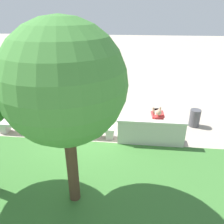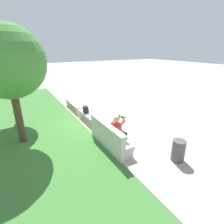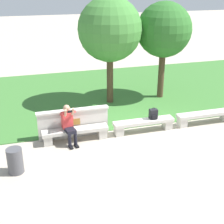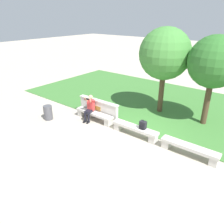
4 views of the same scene
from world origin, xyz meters
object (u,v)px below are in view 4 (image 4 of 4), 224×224
(bench_near, at_px, (135,129))
(backpack, at_px, (143,125))
(tree_left_background, at_px, (214,63))
(person_photographer, at_px, (90,107))
(trash_bin, at_px, (48,113))
(bench_mid, at_px, (189,149))
(bench_main, at_px, (94,115))
(tree_behind_wall, at_px, (165,54))

(bench_near, distance_m, backpack, 0.49)
(backpack, distance_m, tree_left_background, 4.25)
(person_photographer, xyz_separation_m, tree_left_background, (4.72, 3.17, 2.30))
(tree_left_background, relative_size, trash_bin, 5.66)
(bench_mid, bearing_deg, trash_bin, -168.61)
(bench_main, relative_size, tree_behind_wall, 0.49)
(bench_near, height_order, tree_behind_wall, tree_behind_wall)
(person_photographer, relative_size, trash_bin, 1.76)
(bench_mid, bearing_deg, person_photographer, -179.16)
(tree_behind_wall, bearing_deg, bench_near, -83.28)
(bench_main, height_order, backpack, backpack)
(bench_mid, xyz_separation_m, trash_bin, (-6.88, -1.38, 0.07))
(bench_mid, xyz_separation_m, person_photographer, (-5.15, -0.08, 0.43))
(tree_behind_wall, xyz_separation_m, trash_bin, (-4.05, -4.49, -2.78))
(person_photographer, distance_m, tree_left_background, 6.13)
(bench_near, xyz_separation_m, trash_bin, (-4.41, -1.38, 0.07))
(tree_behind_wall, distance_m, tree_left_background, 2.41)
(person_photographer, distance_m, backpack, 3.05)
(bench_main, height_order, bench_near, same)
(bench_mid, xyz_separation_m, tree_left_background, (-0.43, 3.10, 2.73))
(bench_main, distance_m, bench_mid, 4.93)
(bench_near, bearing_deg, bench_main, 180.00)
(bench_main, distance_m, bench_near, 2.46)
(person_photographer, xyz_separation_m, tree_behind_wall, (2.32, 3.19, 2.42))
(tree_left_background, bearing_deg, tree_behind_wall, 179.69)
(tree_behind_wall, xyz_separation_m, tree_left_background, (2.40, -0.01, -0.11))
(backpack, height_order, trash_bin, backpack)
(bench_near, distance_m, tree_left_background, 4.60)
(bench_near, xyz_separation_m, tree_left_background, (2.04, 3.10, 2.73))
(backpack, bearing_deg, tree_behind_wall, 103.38)
(bench_mid, relative_size, backpack, 5.18)
(bench_near, distance_m, bench_mid, 2.46)
(bench_near, xyz_separation_m, backpack, (0.37, 0.03, 0.32))
(person_photographer, bearing_deg, tree_left_background, 33.92)
(bench_mid, distance_m, trash_bin, 7.01)
(bench_mid, relative_size, tree_behind_wall, 0.49)
(person_photographer, distance_m, tree_behind_wall, 4.62)
(bench_near, distance_m, person_photographer, 2.72)
(bench_main, distance_m, backpack, 2.85)
(bench_near, distance_m, trash_bin, 4.62)
(trash_bin, bearing_deg, bench_near, 17.42)
(bench_near, relative_size, trash_bin, 2.95)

